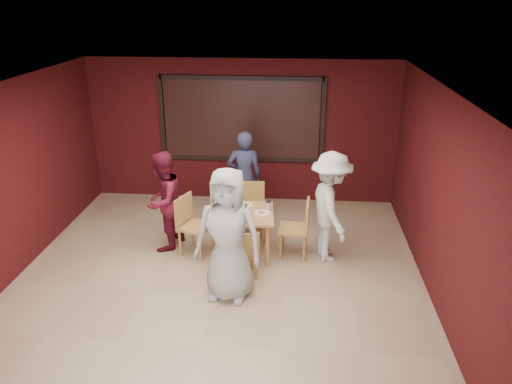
# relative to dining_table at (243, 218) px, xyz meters

# --- Properties ---
(floor) EXTENTS (7.00, 7.00, 0.00)m
(floor) POSITION_rel_dining_table_xyz_m (-0.29, -1.14, -0.65)
(floor) COLOR tan
(floor) RESTS_ON ground
(window_blinds) EXTENTS (3.00, 0.02, 1.50)m
(window_blinds) POSITION_rel_dining_table_xyz_m (-0.29, 2.31, 1.00)
(window_blinds) COLOR black
(dining_table) EXTENTS (1.01, 1.01, 0.89)m
(dining_table) POSITION_rel_dining_table_xyz_m (0.00, 0.00, 0.00)
(dining_table) COLOR #DDA45B
(dining_table) RESTS_ON floor
(chair_front) EXTENTS (0.47, 0.47, 0.78)m
(chair_front) POSITION_rel_dining_table_xyz_m (0.10, -0.71, -0.21)
(chair_front) COLOR tan
(chair_front) RESTS_ON floor
(chair_back) EXTENTS (0.46, 0.46, 0.90)m
(chair_back) POSITION_rel_dining_table_xyz_m (0.05, 0.82, -0.14)
(chair_back) COLOR tan
(chair_back) RESTS_ON floor
(chair_left) EXTENTS (0.60, 0.60, 0.96)m
(chair_left) POSITION_rel_dining_table_xyz_m (-0.84, -0.01, -0.10)
(chair_left) COLOR tan
(chair_left) RESTS_ON floor
(chair_right) EXTENTS (0.48, 0.48, 0.95)m
(chair_right) POSITION_rel_dining_table_xyz_m (0.87, 0.03, -0.11)
(chair_right) COLOR tan
(chair_right) RESTS_ON floor
(diner_front) EXTENTS (1.00, 0.73, 1.87)m
(diner_front) POSITION_rel_dining_table_xyz_m (-0.07, -1.19, 0.29)
(diner_front) COLOR #A9A9A9
(diner_front) RESTS_ON floor
(diner_back) EXTENTS (0.65, 0.46, 1.70)m
(diner_back) POSITION_rel_dining_table_xyz_m (-0.13, 1.30, 0.20)
(diner_back) COLOR #2F3053
(diner_back) RESTS_ON floor
(diner_left) EXTENTS (0.80, 0.93, 1.64)m
(diner_left) POSITION_rel_dining_table_xyz_m (-1.31, 0.14, 0.17)
(diner_left) COLOR maroon
(diner_left) RESTS_ON floor
(diner_right) EXTENTS (0.90, 1.25, 1.74)m
(diner_right) POSITION_rel_dining_table_xyz_m (1.34, 0.02, 0.22)
(diner_right) COLOR silver
(diner_right) RESTS_ON floor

